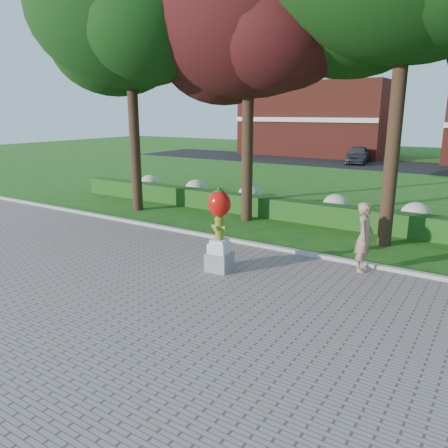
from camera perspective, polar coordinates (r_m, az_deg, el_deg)
name	(u,v)px	position (r m, az deg, el deg)	size (l,w,h in m)	color
ground	(199,275)	(11.82, -3.28, -6.62)	(100.00, 100.00, 0.00)	#255A16
walkway	(78,336)	(9.19, -18.57, -13.75)	(40.00, 14.00, 0.04)	gray
curb	(254,244)	(14.19, 3.88, -2.66)	(40.00, 0.18, 0.15)	#ADADA5
lawn_hedge	(303,211)	(17.60, 10.25, 1.62)	(24.00, 0.70, 0.80)	#174112
hydrangea_row	(326,205)	(18.28, 13.15, 2.43)	(20.10, 1.10, 0.99)	#ABB288
street	(408,167)	(37.69, 22.86, 6.91)	(50.00, 8.00, 0.02)	black
building_left	(318,119)	(45.96, 12.13, 13.25)	(14.00, 8.00, 7.00)	maroon
tree_far_left	(128,16)	(19.88, -12.42, 24.95)	(9.00, 7.68, 11.66)	black
tree_mid_left	(248,25)	(17.54, 3.11, 24.48)	(8.25, 7.04, 10.69)	black
hydrant_sculpture	(219,227)	(11.65, -0.63, -0.45)	(0.68, 0.68, 2.28)	gray
woman	(364,237)	(12.29, 17.86, -1.63)	(0.69, 0.45, 1.89)	#A2785C
parked_car	(358,155)	(38.63, 17.06, 8.66)	(1.70, 4.24, 1.44)	#383B3F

